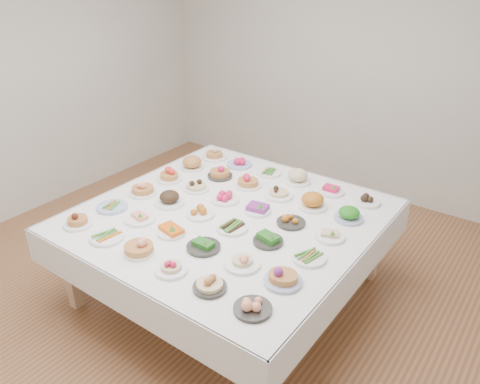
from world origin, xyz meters
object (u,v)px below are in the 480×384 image
Objects in this scene: dish_0 at (77,218)px; dish_35 at (366,199)px; display_table at (229,221)px; dish_18 at (169,173)px.

dish_0 is 0.97× the size of dish_35.
display_table is at bearing 45.19° from dish_0.
dish_18 is (-0.80, 0.17, 0.14)m from display_table.
dish_35 is at bearing 45.22° from display_table.
dish_18 reaches higher than dish_35.
dish_0 is 0.89× the size of dish_18.
dish_18 reaches higher than dish_0.
display_table is at bearing -134.78° from dish_35.
dish_0 reaches higher than display_table.
dish_18 is 1.08× the size of dish_35.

